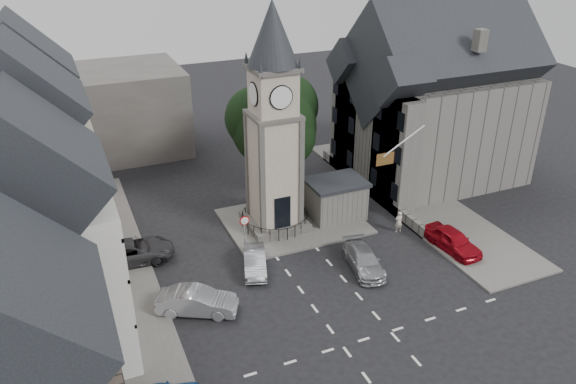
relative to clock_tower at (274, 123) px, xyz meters
name	(u,v)px	position (x,y,z in m)	size (l,w,h in m)	color
ground	(322,284)	(0.00, -7.99, -8.12)	(120.00, 120.00, 0.00)	black
pavement_west	(105,278)	(-12.50, -1.99, -8.05)	(6.00, 30.00, 0.14)	#595651
pavement_east	(410,197)	(12.00, 0.01, -8.05)	(6.00, 26.00, 0.14)	#595651
central_island	(293,221)	(1.50, 0.01, -8.04)	(10.00, 8.00, 0.16)	#595651
road_markings	(367,339)	(0.00, -13.49, -8.12)	(20.00, 8.00, 0.01)	silver
clock_tower	(274,123)	(0.00, 0.00, 0.00)	(4.86, 4.86, 16.25)	#4C4944
stone_shelter	(336,199)	(4.80, -0.49, -6.57)	(4.30, 3.30, 3.08)	#615F5A
town_tree	(274,114)	(2.00, 5.01, -1.15)	(7.20, 7.20, 10.80)	black
warning_sign_post	(245,227)	(-3.20, -2.56, -6.09)	(0.70, 0.19, 2.85)	black
terrace_pink	(31,138)	(-15.50, 8.01, -1.54)	(8.10, 7.60, 12.80)	#C98A8C
terrace_cream	(33,182)	(-15.50, 0.01, -1.54)	(8.10, 7.60, 12.80)	beige
terrace_tudor	(38,254)	(-15.50, -7.99, -1.93)	(8.10, 7.60, 12.00)	silver
backdrop_west	(75,116)	(-12.00, 20.01, -4.12)	(20.00, 10.00, 8.00)	#4C4944
east_building	(432,108)	(15.59, 3.01, -1.86)	(14.40, 11.40, 12.60)	#615F5A
east_boundary_wall	(368,188)	(9.20, 2.01, -7.67)	(0.40, 16.00, 0.90)	#615F5A
flagpole	(404,141)	(8.00, -3.99, -1.12)	(3.68, 0.10, 2.74)	white
car_west_silver	(197,301)	(-7.93, -7.58, -7.35)	(1.63, 4.67, 1.54)	#989BA0
car_west_grey	(131,252)	(-10.57, -0.66, -7.34)	(2.60, 5.65, 1.57)	#343336
car_island_silver	(255,261)	(-3.34, -4.79, -7.46)	(1.39, 3.99, 1.31)	gray
car_island_east	(364,260)	(3.25, -7.49, -7.46)	(1.84, 4.54, 1.32)	#9A9CA1
car_east_red	(453,240)	(10.04, -7.92, -7.35)	(1.81, 4.50, 1.53)	maroon
pedestrian	(399,222)	(8.00, -4.32, -7.29)	(0.60, 0.40, 1.65)	beige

